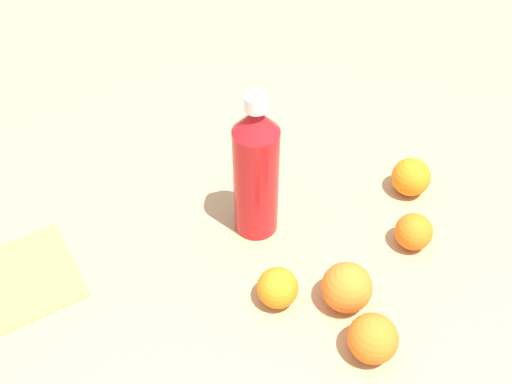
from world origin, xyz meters
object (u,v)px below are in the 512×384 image
object	(u,v)px
orange_2	(414,232)
orange_4	(373,338)
water_bottle	(256,171)
orange_0	(411,177)
orange_1	(278,288)
orange_3	(347,287)
folded_napkin	(27,276)

from	to	relation	value
orange_2	orange_4	world-z (taller)	orange_4
water_bottle	orange_0	size ratio (longest dim) A/B	3.90
orange_0	orange_4	xyz separation A→B (m)	(0.35, 0.03, 0.00)
orange_1	orange_2	bearing A→B (deg)	141.22
orange_3	orange_1	bearing A→B (deg)	-67.38
orange_1	folded_napkin	world-z (taller)	orange_1
orange_0	orange_3	world-z (taller)	orange_3
water_bottle	orange_2	bearing A→B (deg)	176.23
orange_0	orange_3	distance (m)	0.28
water_bottle	orange_0	world-z (taller)	water_bottle
orange_0	orange_4	world-z (taller)	orange_4
water_bottle	orange_0	bearing A→B (deg)	-157.55
water_bottle	orange_1	xyz separation A→B (m)	(0.13, 0.09, -0.09)
orange_4	orange_0	bearing A→B (deg)	-174.59
folded_napkin	orange_4	bearing A→B (deg)	100.74
orange_1	orange_4	distance (m)	0.16
orange_1	folded_napkin	bearing A→B (deg)	-71.44
orange_0	orange_4	bearing A→B (deg)	5.41
orange_3	folded_napkin	bearing A→B (deg)	-70.61
orange_1	orange_4	size ratio (longest dim) A/B	0.88
orange_4	folded_napkin	xyz separation A→B (m)	(0.10, -0.53, -0.03)
orange_4	folded_napkin	bearing A→B (deg)	-79.26
orange_3	orange_4	xyz separation A→B (m)	(0.07, 0.06, -0.00)
orange_3	folded_napkin	xyz separation A→B (m)	(0.17, -0.47, -0.04)
orange_0	orange_1	bearing A→B (deg)	-20.92
orange_0	folded_napkin	size ratio (longest dim) A/B	0.40
orange_2	orange_4	distance (m)	0.22
orange_0	folded_napkin	bearing A→B (deg)	-48.26
orange_1	orange_2	distance (m)	0.25
water_bottle	orange_2	world-z (taller)	water_bottle
orange_1	orange_4	world-z (taller)	orange_4
orange_1	orange_2	xyz separation A→B (m)	(-0.20, 0.16, -0.00)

